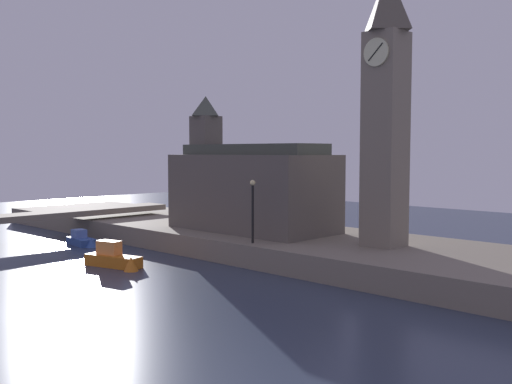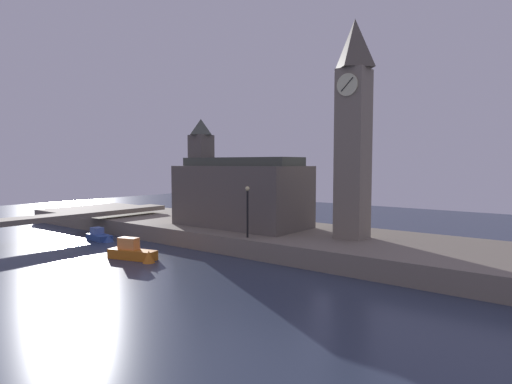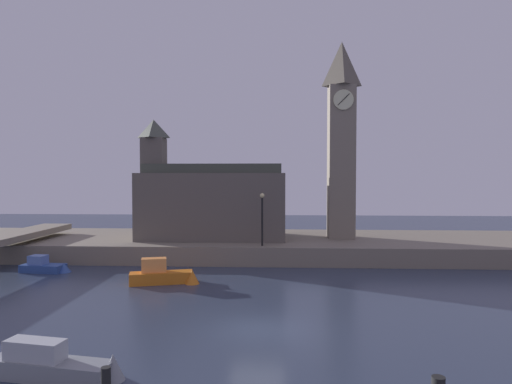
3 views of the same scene
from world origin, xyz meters
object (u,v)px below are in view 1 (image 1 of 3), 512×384
clock_tower (386,104)px  boat_tour_blue (84,240)px  boat_patrol_orange (116,259)px  streetlamp (253,204)px  parliament_hall (249,187)px

clock_tower → boat_tour_blue: (-22.25, -8.37, -10.01)m
boat_tour_blue → boat_patrol_orange: bearing=-17.9°
clock_tower → streetlamp: size_ratio=4.15×
streetlamp → boat_patrol_orange: 9.54m
clock_tower → streetlamp: bearing=-143.9°
streetlamp → boat_tour_blue: (-15.48, -3.44, -3.67)m
clock_tower → boat_patrol_orange: size_ratio=3.63×
clock_tower → boat_tour_blue: bearing=-159.4°
streetlamp → boat_tour_blue: streetlamp is taller
parliament_hall → boat_tour_blue: (-10.60, -8.02, -4.39)m
streetlamp → boat_tour_blue: 16.28m
clock_tower → boat_patrol_orange: (-12.81, -11.42, -9.86)m
streetlamp → boat_tour_blue: bearing=-167.5°
boat_tour_blue → parliament_hall: bearing=37.1°
parliament_hall → boat_tour_blue: 14.00m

